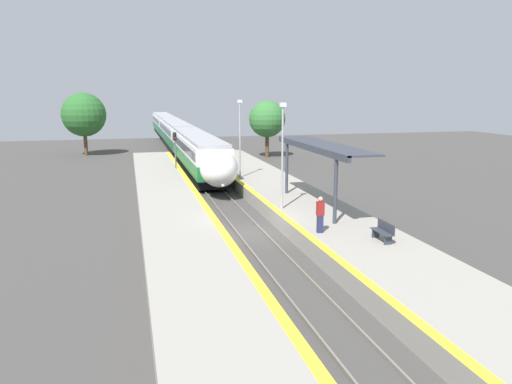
# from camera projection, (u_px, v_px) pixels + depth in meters

# --- Properties ---
(ground_plane) EXTENTS (120.00, 120.00, 0.00)m
(ground_plane) POSITION_uv_depth(u_px,v_px,m) (250.00, 234.00, 27.21)
(ground_plane) COLOR #423F3D
(rail_left) EXTENTS (0.08, 90.00, 0.15)m
(rail_left) POSITION_uv_depth(u_px,v_px,m) (237.00, 233.00, 27.02)
(rail_left) COLOR slate
(rail_left) RESTS_ON ground_plane
(rail_right) EXTENTS (0.08, 90.00, 0.15)m
(rail_right) POSITION_uv_depth(u_px,v_px,m) (263.00, 231.00, 27.37)
(rail_right) COLOR slate
(rail_right) RESTS_ON ground_plane
(train) EXTENTS (2.85, 68.26, 3.73)m
(train) POSITION_uv_depth(u_px,v_px,m) (176.00, 134.00, 66.36)
(train) COLOR black
(train) RESTS_ON ground_plane
(platform_right) EXTENTS (4.90, 64.00, 0.89)m
(platform_right) POSITION_uv_depth(u_px,v_px,m) (321.00, 221.00, 28.13)
(platform_right) COLOR gray
(platform_right) RESTS_ON ground_plane
(platform_left) EXTENTS (4.06, 64.00, 0.89)m
(platform_left) POSITION_uv_depth(u_px,v_px,m) (181.00, 230.00, 26.22)
(platform_left) COLOR gray
(platform_left) RESTS_ON ground_plane
(platform_bench) EXTENTS (0.44, 1.54, 0.89)m
(platform_bench) POSITION_uv_depth(u_px,v_px,m) (384.00, 231.00, 22.78)
(platform_bench) COLOR #2D333D
(platform_bench) RESTS_ON platform_right
(person_waiting) EXTENTS (0.36, 0.23, 1.79)m
(person_waiting) POSITION_uv_depth(u_px,v_px,m) (320.00, 214.00, 24.02)
(person_waiting) COLOR navy
(person_waiting) RESTS_ON platform_right
(railway_signal) EXTENTS (0.28, 0.28, 4.09)m
(railway_signal) POSITION_uv_depth(u_px,v_px,m) (175.00, 150.00, 44.31)
(railway_signal) COLOR #59595E
(railway_signal) RESTS_ON ground_plane
(lamppost_near) EXTENTS (0.36, 0.20, 6.12)m
(lamppost_near) POSITION_uv_depth(u_px,v_px,m) (282.00, 150.00, 28.55)
(lamppost_near) COLOR #9E9EA3
(lamppost_near) RESTS_ON platform_right
(lamppost_mid) EXTENTS (0.36, 0.20, 6.12)m
(lamppost_mid) POSITION_uv_depth(u_px,v_px,m) (240.00, 134.00, 39.27)
(lamppost_mid) COLOR #9E9EA3
(lamppost_mid) RESTS_ON platform_right
(station_canopy) EXTENTS (2.02, 11.18, 3.72)m
(station_canopy) POSITION_uv_depth(u_px,v_px,m) (318.00, 148.00, 29.26)
(station_canopy) COLOR #333842
(station_canopy) RESTS_ON platform_right
(background_tree_left) EXTENTS (5.24, 5.24, 7.55)m
(background_tree_left) POSITION_uv_depth(u_px,v_px,m) (84.00, 115.00, 59.80)
(background_tree_left) COLOR brown
(background_tree_left) RESTS_ON ground_plane
(background_tree_right) EXTENTS (4.25, 4.25, 6.62)m
(background_tree_right) POSITION_uv_depth(u_px,v_px,m) (267.00, 119.00, 58.29)
(background_tree_right) COLOR brown
(background_tree_right) RESTS_ON ground_plane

